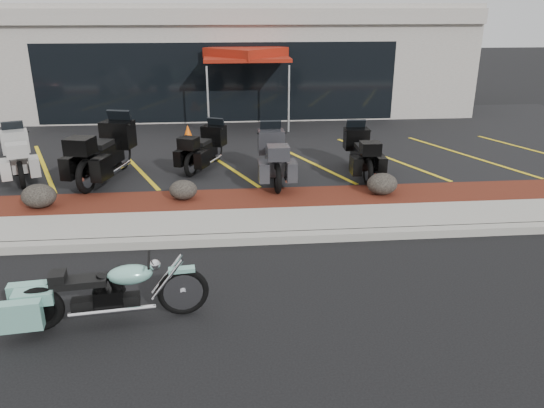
{
  "coord_description": "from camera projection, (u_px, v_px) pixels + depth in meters",
  "views": [
    {
      "loc": [
        0.1,
        -7.61,
        3.93
      ],
      "look_at": [
        0.92,
        1.2,
        0.61
      ],
      "focal_mm": 35.0,
      "sensor_mm": 36.0,
      "label": 1
    }
  ],
  "objects": [
    {
      "name": "touring_black_mid",
      "position": [
        216.0,
        140.0,
        13.53
      ],
      "size": [
        1.48,
        2.08,
        1.13
      ],
      "primitive_type": null,
      "rotation": [
        0.0,
        0.0,
        1.14
      ],
      "color": "black",
      "rests_on": "upper_lot"
    },
    {
      "name": "sidewalk",
      "position": [
        221.0,
        225.0,
        9.93
      ],
      "size": [
        24.0,
        1.2,
        0.15
      ],
      "primitive_type": "cube",
      "color": "gray",
      "rests_on": "ground"
    },
    {
      "name": "boulder_mid",
      "position": [
        183.0,
        190.0,
        10.92
      ],
      "size": [
        0.58,
        0.48,
        0.41
      ],
      "primitive_type": "ellipsoid",
      "color": "black",
      "rests_on": "mulch_bed"
    },
    {
      "name": "upper_lot",
      "position": [
        220.0,
        141.0,
        16.08
      ],
      "size": [
        26.0,
        9.6,
        0.15
      ],
      "primitive_type": "cube",
      "color": "black",
      "rests_on": "ground"
    },
    {
      "name": "curb",
      "position": [
        221.0,
        240.0,
        9.28
      ],
      "size": [
        24.0,
        0.25,
        0.15
      ],
      "primitive_type": "cube",
      "color": "gray",
      "rests_on": "ground"
    },
    {
      "name": "touring_black_rear",
      "position": [
        355.0,
        143.0,
        13.07
      ],
      "size": [
        0.84,
        2.06,
        1.18
      ],
      "primitive_type": null,
      "rotation": [
        0.0,
        0.0,
        1.54
      ],
      "color": "black",
      "rests_on": "upper_lot"
    },
    {
      "name": "dealership_building",
      "position": [
        218.0,
        57.0,
        21.25
      ],
      "size": [
        18.0,
        8.16,
        4.0
      ],
      "color": "gray",
      "rests_on": "ground"
    },
    {
      "name": "touring_white",
      "position": [
        16.0,
        146.0,
        12.71
      ],
      "size": [
        1.52,
        2.25,
        1.22
      ],
      "primitive_type": null,
      "rotation": [
        0.0,
        0.0,
        1.95
      ],
      "color": "#B9B9B4",
      "rests_on": "upper_lot"
    },
    {
      "name": "traffic_cone",
      "position": [
        188.0,
        133.0,
        15.75
      ],
      "size": [
        0.41,
        0.41,
        0.46
      ],
      "primitive_type": "cone",
      "rotation": [
        0.0,
        0.0,
        -0.26
      ],
      "color": "#F15B08",
      "rests_on": "upper_lot"
    },
    {
      "name": "ground",
      "position": [
        222.0,
        268.0,
        8.47
      ],
      "size": [
        90.0,
        90.0,
        0.0
      ],
      "primitive_type": "plane",
      "color": "black",
      "rests_on": "ground"
    },
    {
      "name": "popup_canopy",
      "position": [
        246.0,
        55.0,
        17.18
      ],
      "size": [
        3.27,
        3.27,
        2.51
      ],
      "rotation": [
        0.0,
        0.0,
        0.25
      ],
      "color": "silver",
      "rests_on": "upper_lot"
    },
    {
      "name": "boulder_right",
      "position": [
        382.0,
        184.0,
        11.2
      ],
      "size": [
        0.65,
        0.54,
        0.46
      ],
      "primitive_type": "ellipsoid",
      "color": "black",
      "rests_on": "mulch_bed"
    },
    {
      "name": "touring_black_front",
      "position": [
        121.0,
        140.0,
        12.8
      ],
      "size": [
        1.57,
        2.68,
        1.46
      ],
      "primitive_type": null,
      "rotation": [
        0.0,
        0.0,
        1.31
      ],
      "color": "black",
      "rests_on": "upper_lot"
    },
    {
      "name": "hero_cruiser",
      "position": [
        183.0,
        285.0,
        7.02
      ],
      "size": [
        2.62,
        0.92,
        0.9
      ],
      "primitive_type": null,
      "rotation": [
        0.0,
        0.0,
        0.11
      ],
      "color": "#78BCAC",
      "rests_on": "ground"
    },
    {
      "name": "touring_grey",
      "position": [
        271.0,
        146.0,
        12.62
      ],
      "size": [
        0.84,
        2.17,
        1.26
      ],
      "primitive_type": null,
      "rotation": [
        0.0,
        0.0,
        1.58
      ],
      "color": "#2C2D31",
      "rests_on": "upper_lot"
    },
    {
      "name": "mulch_bed",
      "position": [
        221.0,
        202.0,
        11.05
      ],
      "size": [
        24.0,
        1.2,
        0.16
      ],
      "primitive_type": "cube",
      "color": "#3E0F0E",
      "rests_on": "ground"
    },
    {
      "name": "boulder_left",
      "position": [
        39.0,
        196.0,
        10.47
      ],
      "size": [
        0.67,
        0.56,
        0.48
      ],
      "primitive_type": "ellipsoid",
      "color": "black",
      "rests_on": "mulch_bed"
    }
  ]
}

